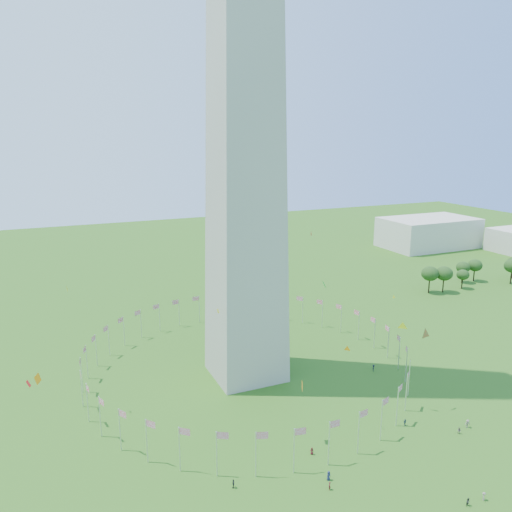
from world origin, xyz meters
The scene contains 7 objects.
ground centered at (0.00, 0.00, 0.00)m, with size 600.00×600.00×0.00m, color #245213.
washington_monument centered at (0.00, 50.00, 84.50)m, with size 16.80×16.80×169.00m, color #ADA99A, non-canonical shape.
flag_ring centered at (0.00, 50.00, 4.50)m, with size 80.24×80.24×9.00m.
gov_building_east_a centered at (150.00, 150.00, 8.00)m, with size 50.00×30.00×16.00m, color beige.
crowd centered at (9.98, -2.32, 0.84)m, with size 81.62×65.21×1.94m.
kites_aloft centered at (7.36, 21.41, 20.01)m, with size 96.72×70.11×41.30m.
tree_line_east centered at (113.47, 84.77, 4.81)m, with size 53.41×15.54×10.35m.
Camera 1 is at (-44.85, -59.01, 59.70)m, focal length 35.00 mm.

